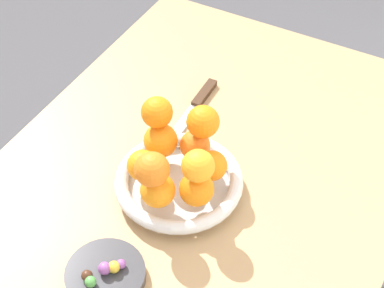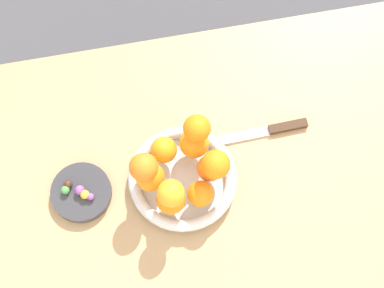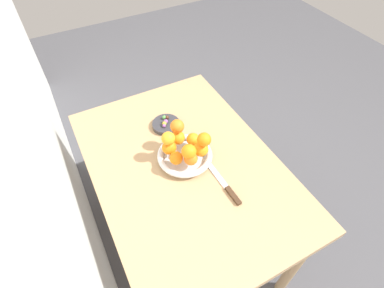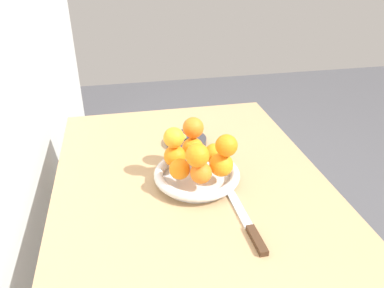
{
  "view_description": "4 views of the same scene",
  "coord_description": "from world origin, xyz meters",
  "px_view_note": "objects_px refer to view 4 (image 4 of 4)",
  "views": [
    {
      "loc": [
        0.64,
        0.34,
        1.6
      ],
      "look_at": [
        0.01,
        0.0,
        0.86
      ],
      "focal_mm": 55.0,
      "sensor_mm": 36.0,
      "label": 1
    },
    {
      "loc": [
        0.08,
        0.34,
        2.0
      ],
      "look_at": [
        0.0,
        -0.05,
        0.87
      ],
      "focal_mm": 55.0,
      "sensor_mm": 36.0,
      "label": 2
    },
    {
      "loc": [
        -0.72,
        0.34,
        1.76
      ],
      "look_at": [
        0.02,
        -0.04,
        0.83
      ],
      "focal_mm": 28.0,
      "sensor_mm": 36.0,
      "label": 3
    },
    {
      "loc": [
        -0.82,
        0.17,
        1.34
      ],
      "look_at": [
        0.03,
        -0.0,
        0.86
      ],
      "focal_mm": 35.0,
      "sensor_mm": 36.0,
      "label": 4
    }
  ],
  "objects_px": {
    "orange_5": "(180,169)",
    "orange_2": "(214,153)",
    "candy_ball_2": "(190,132)",
    "orange_0": "(201,173)",
    "candy_ball_4": "(185,137)",
    "orange_8": "(226,145)",
    "candy_ball_5": "(186,135)",
    "candy_ball_3": "(182,139)",
    "orange_1": "(221,165)",
    "candy_ball_1": "(186,131)",
    "dining_table": "(194,214)",
    "candy_ball_0": "(183,137)",
    "orange_3": "(193,148)",
    "knife": "(247,223)",
    "fruit_bowl": "(197,176)",
    "orange_6": "(174,138)",
    "orange_9": "(199,155)",
    "candy_dish": "(186,141)",
    "orange_7": "(193,128)",
    "orange_4": "(175,156)"
  },
  "relations": [
    {
      "from": "fruit_bowl",
      "to": "candy_ball_0",
      "type": "height_order",
      "value": "candy_ball_0"
    },
    {
      "from": "orange_1",
      "to": "candy_ball_1",
      "type": "bearing_deg",
      "value": 7.86
    },
    {
      "from": "orange_5",
      "to": "orange_2",
      "type": "bearing_deg",
      "value": -61.87
    },
    {
      "from": "candy_ball_2",
      "to": "dining_table",
      "type": "bearing_deg",
      "value": 171.09
    },
    {
      "from": "candy_ball_1",
      "to": "candy_ball_4",
      "type": "bearing_deg",
      "value": 161.33
    },
    {
      "from": "orange_1",
      "to": "orange_3",
      "type": "distance_m",
      "value": 0.12
    },
    {
      "from": "orange_0",
      "to": "knife",
      "type": "height_order",
      "value": "orange_0"
    },
    {
      "from": "knife",
      "to": "fruit_bowl",
      "type": "bearing_deg",
      "value": 22.09
    },
    {
      "from": "orange_2",
      "to": "candy_ball_0",
      "type": "relative_size",
      "value": 2.84
    },
    {
      "from": "dining_table",
      "to": "orange_3",
      "type": "distance_m",
      "value": 0.19
    },
    {
      "from": "orange_9",
      "to": "orange_8",
      "type": "bearing_deg",
      "value": -73.23
    },
    {
      "from": "orange_8",
      "to": "candy_ball_4",
      "type": "relative_size",
      "value": 3.61
    },
    {
      "from": "dining_table",
      "to": "orange_5",
      "type": "distance_m",
      "value": 0.16
    },
    {
      "from": "orange_8",
      "to": "candy_ball_3",
      "type": "relative_size",
      "value": 3.54
    },
    {
      "from": "candy_ball_2",
      "to": "orange_0",
      "type": "bearing_deg",
      "value": 174.12
    },
    {
      "from": "candy_ball_5",
      "to": "orange_2",
      "type": "bearing_deg",
      "value": -166.92
    },
    {
      "from": "orange_7",
      "to": "orange_4",
      "type": "bearing_deg",
      "value": 125.15
    },
    {
      "from": "dining_table",
      "to": "orange_1",
      "type": "bearing_deg",
      "value": -95.77
    },
    {
      "from": "candy_dish",
      "to": "candy_ball_3",
      "type": "bearing_deg",
      "value": 138.19
    },
    {
      "from": "candy_ball_4",
      "to": "orange_2",
      "type": "bearing_deg",
      "value": -164.69
    },
    {
      "from": "orange_1",
      "to": "orange_3",
      "type": "xyz_separation_m",
      "value": [
        0.11,
        0.06,
        -0.0
      ]
    },
    {
      "from": "orange_8",
      "to": "orange_0",
      "type": "bearing_deg",
      "value": 102.58
    },
    {
      "from": "dining_table",
      "to": "candy_ball_1",
      "type": "bearing_deg",
      "value": -6.41
    },
    {
      "from": "orange_1",
      "to": "orange_2",
      "type": "relative_size",
      "value": 1.12
    },
    {
      "from": "candy_ball_0",
      "to": "orange_2",
      "type": "bearing_deg",
      "value": -162.89
    },
    {
      "from": "fruit_bowl",
      "to": "orange_1",
      "type": "bearing_deg",
      "value": -121.87
    },
    {
      "from": "orange_3",
      "to": "candy_ball_3",
      "type": "bearing_deg",
      "value": 3.48
    },
    {
      "from": "orange_2",
      "to": "orange_5",
      "type": "relative_size",
      "value": 1.03
    },
    {
      "from": "candy_dish",
      "to": "candy_ball_2",
      "type": "relative_size",
      "value": 7.06
    },
    {
      "from": "orange_0",
      "to": "candy_ball_4",
      "type": "bearing_deg",
      "value": -1.57
    },
    {
      "from": "orange_0",
      "to": "orange_3",
      "type": "bearing_deg",
      "value": -1.87
    },
    {
      "from": "dining_table",
      "to": "candy_ball_0",
      "type": "xyz_separation_m",
      "value": [
        0.24,
        -0.01,
        0.12
      ]
    },
    {
      "from": "candy_ball_0",
      "to": "candy_ball_1",
      "type": "relative_size",
      "value": 1.07
    },
    {
      "from": "orange_6",
      "to": "orange_8",
      "type": "height_order",
      "value": "orange_8"
    },
    {
      "from": "orange_3",
      "to": "candy_ball_1",
      "type": "height_order",
      "value": "orange_3"
    },
    {
      "from": "knife",
      "to": "candy_ball_5",
      "type": "bearing_deg",
      "value": 9.23
    },
    {
      "from": "candy_dish",
      "to": "candy_ball_5",
      "type": "distance_m",
      "value": 0.02
    },
    {
      "from": "candy_ball_4",
      "to": "knife",
      "type": "bearing_deg",
      "value": -169.79
    },
    {
      "from": "candy_dish",
      "to": "orange_8",
      "type": "xyz_separation_m",
      "value": [
        -0.27,
        -0.06,
        0.12
      ]
    },
    {
      "from": "orange_8",
      "to": "orange_9",
      "type": "xyz_separation_m",
      "value": [
        -0.02,
        0.08,
        -0.01
      ]
    },
    {
      "from": "knife",
      "to": "candy_ball_3",
      "type": "bearing_deg",
      "value": 12.15
    },
    {
      "from": "orange_8",
      "to": "candy_ball_5",
      "type": "relative_size",
      "value": 2.68
    },
    {
      "from": "dining_table",
      "to": "knife",
      "type": "height_order",
      "value": "knife"
    },
    {
      "from": "orange_4",
      "to": "knife",
      "type": "height_order",
      "value": "orange_4"
    },
    {
      "from": "candy_ball_0",
      "to": "candy_ball_4",
      "type": "bearing_deg",
      "value": -59.04
    },
    {
      "from": "orange_8",
      "to": "candy_ball_2",
      "type": "height_order",
      "value": "orange_8"
    },
    {
      "from": "orange_8",
      "to": "candy_ball_5",
      "type": "bearing_deg",
      "value": 11.8
    },
    {
      "from": "fruit_bowl",
      "to": "orange_5",
      "type": "xyz_separation_m",
      "value": [
        -0.03,
        0.05,
        0.05
      ]
    },
    {
      "from": "orange_0",
      "to": "knife",
      "type": "relative_size",
      "value": 0.22
    },
    {
      "from": "orange_6",
      "to": "orange_9",
      "type": "relative_size",
      "value": 0.94
    }
  ]
}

